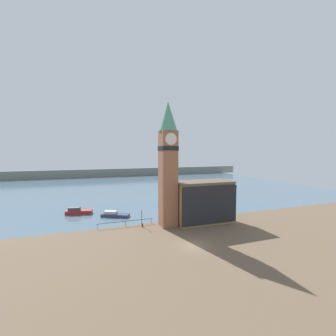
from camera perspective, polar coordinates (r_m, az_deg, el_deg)
The scene contains 10 objects.
ground_plane at distance 39.81m, azimuth 6.07°, elevation -18.97°, with size 160.00×160.00×0.00m, color brown.
water at distance 109.09m, azimuth -11.21°, elevation -4.24°, with size 160.00×120.00×0.00m.
far_shoreline at distance 148.22m, azimuth -13.57°, elevation -1.13°, with size 180.00×3.00×5.00m.
pier_railing at distance 49.29m, azimuth -10.73°, elevation -13.25°, with size 11.79×0.08×1.09m.
clock_tower at distance 46.68m, azimuth 0.02°, elevation 1.89°, with size 3.81×3.81×25.96m.
pier_building at distance 50.68m, azimuth 8.95°, elevation -8.46°, with size 12.80×6.30×9.20m.
boat_near at distance 56.81m, azimuth -13.49°, elevation -11.43°, with size 6.84×4.97×1.36m.
boat_far at distance 61.70m, azimuth -21.87°, elevation -10.23°, with size 6.55×3.31×1.73m.
mooring_bollard_near at distance 48.54m, azimuth -6.52°, elevation -14.18°, with size 0.29×0.29×0.73m.
lamp_post at distance 48.11m, azimuth -6.70°, elevation -11.59°, with size 0.32×0.32×3.70m.
Camera 1 is at (-16.14, -32.90, 15.54)m, focal length 24.00 mm.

